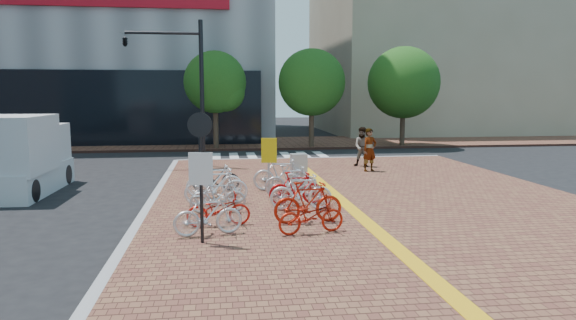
{
  "coord_description": "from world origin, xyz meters",
  "views": [
    {
      "loc": [
        -1.84,
        -14.45,
        3.54
      ],
      "look_at": [
        0.46,
        2.48,
        1.3
      ],
      "focal_mm": 32.0,
      "sensor_mm": 36.0,
      "label": 1
    }
  ],
  "objects": [
    {
      "name": "bike_6",
      "position": [
        0.35,
        -2.51,
        0.59
      ],
      "size": [
        1.76,
        0.92,
        0.88
      ],
      "primitive_type": "imported",
      "rotation": [
        0.0,
        0.0,
        1.78
      ],
      "color": "#AE1C0C",
      "rests_on": "sidewalk"
    },
    {
      "name": "bike_11",
      "position": [
        0.28,
        3.1,
        0.73
      ],
      "size": [
        1.93,
        0.57,
        1.15
      ],
      "primitive_type": "imported",
      "rotation": [
        0.0,
        0.0,
        1.56
      ],
      "color": "silver",
      "rests_on": "sidewalk"
    },
    {
      "name": "traffic_light_pole",
      "position": [
        -4.1,
        9.61,
        4.75
      ],
      "size": [
        3.58,
        1.38,
        6.67
      ],
      "color": "black",
      "rests_on": "sidewalk"
    },
    {
      "name": "bike_7",
      "position": [
        0.45,
        -1.51,
        0.7
      ],
      "size": [
        1.88,
        0.69,
        1.1
      ],
      "primitive_type": "imported",
      "rotation": [
        0.0,
        0.0,
        1.66
      ],
      "color": "#A81D0C",
      "rests_on": "sidewalk"
    },
    {
      "name": "bike_5",
      "position": [
        -1.95,
        3.22,
        0.64
      ],
      "size": [
        1.65,
        0.59,
        0.97
      ],
      "primitive_type": "imported",
      "rotation": [
        0.0,
        0.0,
        1.65
      ],
      "color": "black",
      "rests_on": "sidewalk"
    },
    {
      "name": "box_truck",
      "position": [
        -8.74,
        4.56,
        1.31
      ],
      "size": [
        2.22,
        4.87,
        2.78
      ],
      "color": "silver",
      "rests_on": "ground"
    },
    {
      "name": "yellow_sign",
      "position": [
        -0.2,
        2.43,
        1.47
      ],
      "size": [
        0.52,
        0.16,
        1.91
      ],
      "color": "#B7B7BC",
      "rests_on": "sidewalk"
    },
    {
      "name": "bike_4",
      "position": [
        -2.0,
        2.22,
        0.7
      ],
      "size": [
        1.84,
        0.57,
        1.1
      ],
      "primitive_type": "imported",
      "rotation": [
        0.0,
        0.0,
        1.6
      ],
      "color": "white",
      "rests_on": "sidewalk"
    },
    {
      "name": "ground",
      "position": [
        0.0,
        0.0,
        0.0
      ],
      "size": [
        120.0,
        120.0,
        0.0
      ],
      "primitive_type": "plane",
      "color": "black",
      "rests_on": "ground"
    },
    {
      "name": "bike_9",
      "position": [
        0.48,
        0.79,
        0.65
      ],
      "size": [
        1.69,
        0.52,
        1.01
      ],
      "primitive_type": "imported",
      "rotation": [
        0.0,
        0.0,
        1.6
      ],
      "color": "#B40C0D",
      "rests_on": "sidewalk"
    },
    {
      "name": "pedestrian_a",
      "position": [
        4.66,
        7.01,
        1.09
      ],
      "size": [
        0.8,
        0.66,
        1.87
      ],
      "primitive_type": "imported",
      "rotation": [
        0.0,
        0.0,
        0.37
      ],
      "color": "gray",
      "rests_on": "sidewalk"
    },
    {
      "name": "far_sidewalk",
      "position": [
        0.0,
        21.0,
        0.07
      ],
      "size": [
        70.0,
        8.0,
        0.15
      ],
      "primitive_type": "cube",
      "color": "brown",
      "rests_on": "ground"
    },
    {
      "name": "notice_sign",
      "position": [
        -2.25,
        -2.98,
        2.02
      ],
      "size": [
        0.55,
        0.16,
        2.96
      ],
      "color": "black",
      "rests_on": "sidewalk"
    },
    {
      "name": "bike_2",
      "position": [
        -1.89,
        -0.02,
        0.63
      ],
      "size": [
        1.61,
        0.52,
        0.96
      ],
      "primitive_type": "imported",
      "rotation": [
        0.0,
        0.0,
        1.62
      ],
      "color": "#B1B2B6",
      "rests_on": "sidewalk"
    },
    {
      "name": "sidewalk",
      "position": [
        3.0,
        -5.0,
        0.07
      ],
      "size": [
        14.0,
        34.0,
        0.15
      ],
      "primitive_type": "cube",
      "color": "brown",
      "rests_on": "ground"
    },
    {
      "name": "bike_10",
      "position": [
        0.5,
        1.98,
        0.68
      ],
      "size": [
        1.76,
        0.52,
        1.05
      ],
      "primitive_type": "imported",
      "rotation": [
        0.0,
        0.0,
        1.58
      ],
      "color": "silver",
      "rests_on": "sidewalk"
    },
    {
      "name": "building_beige",
      "position": [
        18.0,
        32.0,
        9.0
      ],
      "size": [
        20.0,
        18.0,
        18.0
      ],
      "primitive_type": "cube",
      "color": "gray",
      "rests_on": "ground"
    },
    {
      "name": "bike_3",
      "position": [
        -1.93,
        1.05,
        0.73
      ],
      "size": [
        1.99,
        0.76,
        1.16
      ],
      "primitive_type": "imported",
      "rotation": [
        0.0,
        0.0,
        1.68
      ],
      "color": "white",
      "rests_on": "sidewalk"
    },
    {
      "name": "utility_box",
      "position": [
        0.99,
        3.51,
        0.77
      ],
      "size": [
        0.59,
        0.45,
        1.23
      ],
      "primitive_type": "cube",
      "rotation": [
        0.0,
        0.0,
        0.07
      ],
      "color": "#ADADB2",
      "rests_on": "sidewalk"
    },
    {
      "name": "kerb_north",
      "position": [
        3.0,
        12.0,
        0.08
      ],
      "size": [
        14.0,
        0.25,
        0.15
      ],
      "primitive_type": "cube",
      "color": "gray",
      "rests_on": "ground"
    },
    {
      "name": "bike_8",
      "position": [
        0.5,
        -0.02,
        0.69
      ],
      "size": [
        1.84,
        0.64,
        1.09
      ],
      "primitive_type": "imported",
      "rotation": [
        0.0,
        0.0,
        1.5
      ],
      "color": "silver",
      "rests_on": "sidewalk"
    },
    {
      "name": "crosswalk",
      "position": [
        0.5,
        14.0,
        0.01
      ],
      "size": [
        7.5,
        4.0,
        0.01
      ],
      "color": "silver",
      "rests_on": "ground"
    },
    {
      "name": "bike_1",
      "position": [
        -1.88,
        -1.49,
        0.58
      ],
      "size": [
        1.68,
        0.72,
        0.86
      ],
      "primitive_type": "imported",
      "rotation": [
        0.0,
        0.0,
        1.66
      ],
      "color": "red",
      "rests_on": "sidewalk"
    },
    {
      "name": "tactile_strip",
      "position": [
        2.0,
        -5.0,
        0.16
      ],
      "size": [
        0.4,
        34.0,
        0.01
      ],
      "primitive_type": "cube",
      "color": "gold",
      "rests_on": "sidewalk"
    },
    {
      "name": "street_trees",
      "position": [
        5.04,
        17.45,
        4.1
      ],
      "size": [
        16.2,
        4.6,
        6.35
      ],
      "color": "#38281E",
      "rests_on": "far_sidewalk"
    },
    {
      "name": "bike_0",
      "position": [
        -2.12,
        -2.37,
        0.65
      ],
      "size": [
        1.72,
        0.77,
        1.0
      ],
      "primitive_type": "imported",
      "rotation": [
        0.0,
        0.0,
        1.76
      ],
      "color": "silver",
      "rests_on": "sidewalk"
    },
    {
      "name": "pedestrian_b",
      "position": [
        4.77,
        8.42,
        1.06
      ],
      "size": [
        1.09,
        1.0,
        1.83
      ],
      "primitive_type": "imported",
      "rotation": [
        0.0,
        0.0,
        -0.43
      ],
      "color": "#505566",
      "rests_on": "sidewalk"
    },
    {
      "name": "kerb_west",
      "position": [
        -4.0,
        -5.0,
        0.08
      ],
      "size": [
        0.25,
        34.0,
        0.15
      ],
      "primitive_type": "cube",
      "color": "gray",
      "rests_on": "ground"
    }
  ]
}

